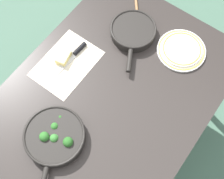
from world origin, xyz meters
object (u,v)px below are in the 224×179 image
grater_knife (75,54)px  skillet_eggs (133,31)px  cheese_block (63,57)px  skillet_broccoli (55,137)px  wooden_spoon (137,15)px  dinner_plate_stack (182,50)px

grater_knife → skillet_eggs: bearing=152.3°
cheese_block → grater_knife: bearing=152.5°
grater_knife → skillet_broccoli: bearing=31.3°
skillet_broccoli → wooden_spoon: bearing=159.4°
grater_knife → dinner_plate_stack: size_ratio=0.89×
skillet_eggs → skillet_broccoli: bearing=-25.7°
grater_knife → cheese_block: size_ratio=2.41×
dinner_plate_stack → skillet_broccoli: bearing=-17.0°
skillet_broccoli → cheese_block: skillet_broccoli is taller
skillet_broccoli → dinner_plate_stack: (-0.73, 0.22, -0.02)m
grater_knife → cheese_block: 0.06m
wooden_spoon → dinner_plate_stack: bearing=42.1°
wooden_spoon → grater_knife: grater_knife is taller
skillet_broccoli → wooden_spoon: size_ratio=1.31×
skillet_eggs → wooden_spoon: skillet_eggs is taller
cheese_block → skillet_broccoli: bearing=34.5°
dinner_plate_stack → wooden_spoon: bearing=-99.5°
wooden_spoon → skillet_broccoli: bearing=-32.3°
skillet_eggs → dinner_plate_stack: bearing=74.9°
skillet_eggs → wooden_spoon: 0.13m
skillet_broccoli → dinner_plate_stack: bearing=136.3°
skillet_eggs → grater_knife: (0.27, -0.17, -0.02)m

